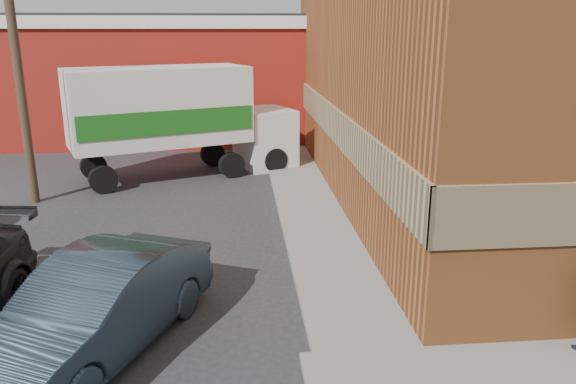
# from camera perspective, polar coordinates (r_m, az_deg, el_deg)

# --- Properties ---
(ground) EXTENTS (90.00, 90.00, 0.00)m
(ground) POSITION_cam_1_polar(r_m,az_deg,el_deg) (9.31, 4.37, -16.42)
(ground) COLOR #28282B
(ground) RESTS_ON ground
(brick_building) EXTENTS (14.25, 18.25, 9.36)m
(brick_building) POSITION_cam_1_polar(r_m,az_deg,el_deg) (19.41, 26.23, 13.70)
(brick_building) COLOR #A05729
(brick_building) RESTS_ON ground
(sidewalk_west) EXTENTS (1.80, 18.00, 0.12)m
(sidewalk_west) POSITION_cam_1_polar(r_m,az_deg,el_deg) (17.54, 1.53, -0.12)
(sidewalk_west) COLOR gray
(sidewalk_west) RESTS_ON ground
(warehouse) EXTENTS (16.30, 8.30, 5.60)m
(warehouse) POSITION_cam_1_polar(r_m,az_deg,el_deg) (28.18, -14.87, 11.29)
(warehouse) COLOR maroon
(warehouse) RESTS_ON ground
(utility_pole) EXTENTS (2.00, 0.26, 9.00)m
(utility_pole) POSITION_cam_1_polar(r_m,az_deg,el_deg) (17.80, -26.08, 13.83)
(utility_pole) COLOR #453222
(utility_pole) RESTS_ON ground
(sedan) EXTENTS (3.47, 5.07, 1.58)m
(sedan) POSITION_cam_1_polar(r_m,az_deg,el_deg) (9.52, -18.82, -11.05)
(sedan) COLOR #293644
(sedan) RESTS_ON ground
(box_truck) EXTENTS (7.96, 4.94, 3.78)m
(box_truck) POSITION_cam_1_polar(r_m,az_deg,el_deg) (19.78, -10.81, 7.78)
(box_truck) COLOR white
(box_truck) RESTS_ON ground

